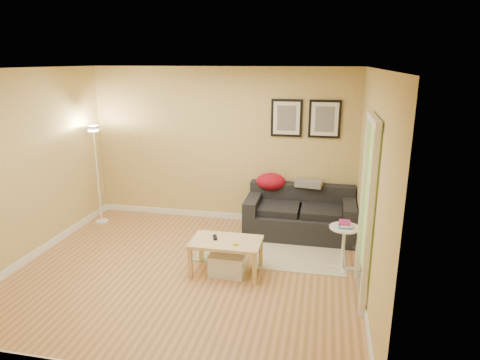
{
  "coord_description": "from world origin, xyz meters",
  "views": [
    {
      "loc": [
        1.72,
        -4.78,
        2.69
      ],
      "look_at": [
        0.55,
        0.85,
        1.05
      ],
      "focal_mm": 31.49,
      "sensor_mm": 36.0,
      "label": 1
    }
  ],
  "objects_px": {
    "sofa": "(300,212)",
    "floor_lamp": "(98,178)",
    "book_stack": "(345,224)",
    "side_table": "(343,248)",
    "coffee_table": "(226,256)",
    "storage_bin": "(227,264)"
  },
  "relations": [
    {
      "from": "coffee_table",
      "to": "side_table",
      "type": "height_order",
      "value": "side_table"
    },
    {
      "from": "coffee_table",
      "to": "side_table",
      "type": "xyz_separation_m",
      "value": [
        1.49,
        0.4,
        0.08
      ]
    },
    {
      "from": "coffee_table",
      "to": "side_table",
      "type": "relative_size",
      "value": 1.49
    },
    {
      "from": "sofa",
      "to": "coffee_table",
      "type": "xyz_separation_m",
      "value": [
        -0.85,
        -1.45,
        -0.15
      ]
    },
    {
      "from": "sofa",
      "to": "side_table",
      "type": "bearing_deg",
      "value": -58.62
    },
    {
      "from": "sofa",
      "to": "floor_lamp",
      "type": "xyz_separation_m",
      "value": [
        -3.38,
        -0.15,
        0.42
      ]
    },
    {
      "from": "book_stack",
      "to": "floor_lamp",
      "type": "distance_m",
      "value": 4.12
    },
    {
      "from": "coffee_table",
      "to": "storage_bin",
      "type": "height_order",
      "value": "coffee_table"
    },
    {
      "from": "sofa",
      "to": "book_stack",
      "type": "bearing_deg",
      "value": -58.2
    },
    {
      "from": "sofa",
      "to": "book_stack",
      "type": "relative_size",
      "value": 8.01
    },
    {
      "from": "floor_lamp",
      "to": "sofa",
      "type": "bearing_deg",
      "value": 2.52
    },
    {
      "from": "sofa",
      "to": "floor_lamp",
      "type": "height_order",
      "value": "floor_lamp"
    },
    {
      "from": "sofa",
      "to": "book_stack",
      "type": "height_order",
      "value": "sofa"
    },
    {
      "from": "storage_bin",
      "to": "book_stack",
      "type": "xyz_separation_m",
      "value": [
        1.47,
        0.46,
        0.49
      ]
    },
    {
      "from": "coffee_table",
      "to": "book_stack",
      "type": "distance_m",
      "value": 1.6
    },
    {
      "from": "book_stack",
      "to": "floor_lamp",
      "type": "height_order",
      "value": "floor_lamp"
    },
    {
      "from": "sofa",
      "to": "storage_bin",
      "type": "bearing_deg",
      "value": -118.95
    },
    {
      "from": "side_table",
      "to": "storage_bin",
      "type": "bearing_deg",
      "value": -163.03
    },
    {
      "from": "sofa",
      "to": "floor_lamp",
      "type": "relative_size",
      "value": 1.01
    },
    {
      "from": "storage_bin",
      "to": "side_table",
      "type": "xyz_separation_m",
      "value": [
        1.47,
        0.45,
        0.16
      ]
    },
    {
      "from": "floor_lamp",
      "to": "book_stack",
      "type": "bearing_deg",
      "value": -12.41
    },
    {
      "from": "sofa",
      "to": "side_table",
      "type": "xyz_separation_m",
      "value": [
        0.64,
        -1.05,
        -0.07
      ]
    }
  ]
}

